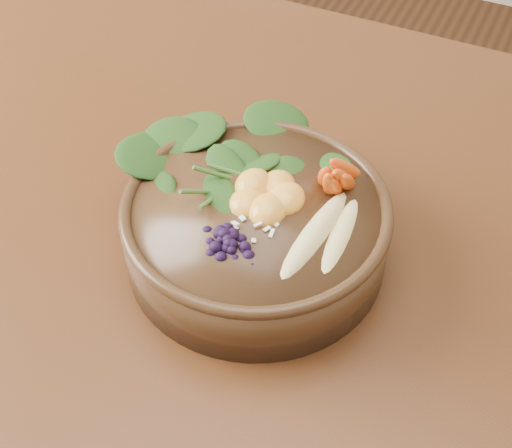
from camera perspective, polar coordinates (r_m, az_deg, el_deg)
The scene contains 8 objects.
dining_table at distance 0.78m, azimuth -0.52°, elevation -6.02°, with size 1.60×0.90×0.75m.
stoneware_bowl at distance 0.67m, azimuth 0.00°, elevation -0.59°, with size 0.25×0.25×0.07m, color #3F2A18.
kale_heap at distance 0.68m, azimuth -0.49°, elevation 6.36°, with size 0.16×0.15×0.04m, color #204514, non-canonical shape.
carrot_cluster at distance 0.65m, azimuth 6.45°, elevation 5.63°, with size 0.05×0.05×0.07m, color #EC561B, non-canonical shape.
banana_halves at distance 0.62m, azimuth 5.83°, elevation -0.06°, with size 0.05×0.14×0.02m.
mandarin_cluster at distance 0.65m, azimuth 0.85°, elevation 3.06°, with size 0.07×0.08×0.03m, color gold, non-canonical shape.
blueberry_pile at distance 0.61m, azimuth -2.35°, elevation -0.45°, with size 0.12×0.09×0.03m, color black, non-canonical shape.
coconut_flakes at distance 0.64m, azimuth -0.68°, elevation 0.66°, with size 0.08×0.06×0.01m, color white, non-canonical shape.
Camera 1 is at (0.21, -0.43, 1.28)m, focal length 50.00 mm.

